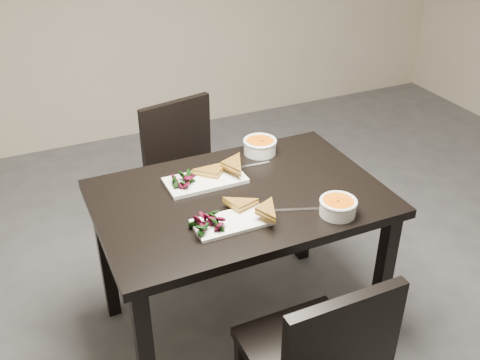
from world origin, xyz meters
The scene contains 14 objects.
ground centered at (0.00, 0.00, 0.00)m, with size 5.00×5.00×0.00m, color #47474C.
table centered at (-0.45, 0.20, 0.65)m, with size 1.20×0.80×0.75m.
chair_near centered at (-0.46, -0.49, 0.48)m, with size 0.42×0.42×0.85m.
chair_far centered at (-0.42, 0.94, 0.48)m, with size 0.50×0.50×0.85m.
plate_near centered at (-0.56, 0.02, 0.76)m, with size 0.30×0.15×0.01m, color white.
sandwich_near centered at (-0.50, 0.04, 0.79)m, with size 0.15×0.11×0.05m, color olive, non-canonical shape.
salad_near centered at (-0.66, 0.02, 0.79)m, with size 0.09×0.08×0.04m, color black, non-canonical shape.
soup_bowl_near centered at (-0.15, -0.09, 0.79)m, with size 0.15×0.15×0.07m.
cutlery_near centered at (-0.29, 0.00, 0.75)m, with size 0.18×0.02×0.00m, color silver.
plate_far centered at (-0.54, 0.36, 0.76)m, with size 0.35×0.17×0.02m, color white.
sandwich_far centered at (-0.48, 0.34, 0.80)m, with size 0.17×0.13×0.06m, color olive, non-canonical shape.
salad_far centered at (-0.64, 0.36, 0.79)m, with size 0.11×0.10×0.05m, color black, non-canonical shape.
soup_bowl_far centered at (-0.21, 0.50, 0.79)m, with size 0.16×0.16×0.07m.
cutlery_far centered at (-0.30, 0.41, 0.75)m, with size 0.18×0.02×0.00m, color silver.
Camera 1 is at (-1.25, -1.58, 1.98)m, focal length 41.19 mm.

